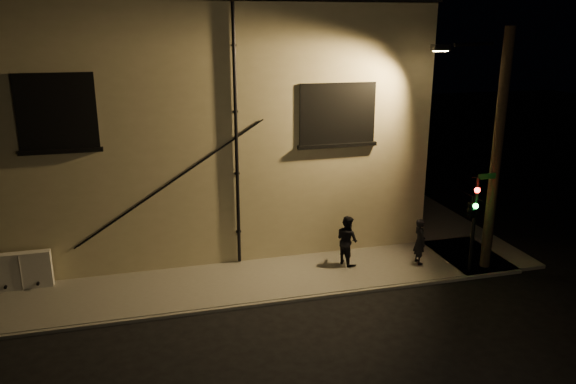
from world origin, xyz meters
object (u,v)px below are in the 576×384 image
object	(u,v)px
pedestrian_b	(347,240)
pedestrian_a	(420,241)
traffic_signal	(472,208)
utility_cabinet	(21,271)
streetlamp_pole	(494,149)

from	to	relation	value
pedestrian_b	pedestrian_a	bearing A→B (deg)	-123.83
pedestrian_a	traffic_signal	xyz separation A→B (m)	(1.16, -1.03, 1.39)
utility_cabinet	pedestrian_b	xyz separation A→B (m)	(10.14, -0.83, 0.26)
streetlamp_pole	pedestrian_a	bearing A→B (deg)	159.38
traffic_signal	utility_cabinet	bearing A→B (deg)	169.84
pedestrian_b	streetlamp_pole	world-z (taller)	streetlamp_pole
pedestrian_a	streetlamp_pole	xyz separation A→B (m)	(1.94, -0.73, 3.19)
utility_cabinet	pedestrian_b	bearing A→B (deg)	-4.67
utility_cabinet	traffic_signal	distance (m)	13.95
traffic_signal	pedestrian_a	bearing A→B (deg)	138.24
streetlamp_pole	traffic_signal	bearing A→B (deg)	-158.82
utility_cabinet	streetlamp_pole	world-z (taller)	streetlamp_pole
utility_cabinet	pedestrian_b	size ratio (longest dim) A/B	1.04
utility_cabinet	traffic_signal	bearing A→B (deg)	-10.16
pedestrian_b	utility_cabinet	bearing A→B (deg)	65.40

